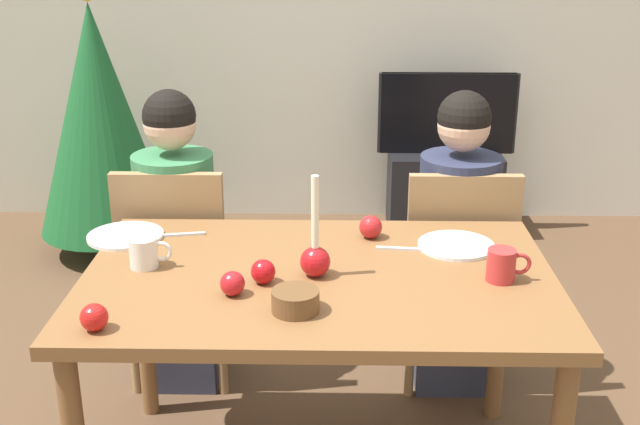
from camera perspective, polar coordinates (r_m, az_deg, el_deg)
back_wall at (r=4.76m, az=0.59°, el=14.96°), size 6.40×0.10×2.60m
dining_table at (r=2.39m, az=-0.10°, el=-6.25°), size 1.40×0.90×0.75m
chair_left at (r=3.06m, az=-10.26°, el=-3.61°), size 0.40×0.40×0.90m
chair_right at (r=3.04m, az=9.80°, el=-3.78°), size 0.40×0.40×0.90m
person_left_child at (r=3.07m, az=-10.21°, el=-2.38°), size 0.30×0.30×1.17m
person_right_child at (r=3.04m, az=9.78°, el=-2.54°), size 0.30×0.30×1.17m
tv_stand at (r=4.72m, az=8.85°, el=1.51°), size 0.64×0.40×0.48m
tv at (r=4.60m, az=9.16°, el=7.08°), size 0.79×0.05×0.46m
christmas_tree at (r=4.37m, az=-15.65°, el=6.44°), size 0.72×0.72×1.44m
candle_centerpiece at (r=2.31m, az=-0.35°, el=-3.11°), size 0.09×0.09×0.31m
plate_left at (r=2.69m, az=-13.85°, el=-1.64°), size 0.25×0.25×0.01m
plate_right at (r=2.57m, az=9.79°, el=-2.35°), size 0.25×0.25×0.01m
mug_left at (r=2.43m, az=-12.52°, el=-2.84°), size 0.13×0.09×0.09m
mug_right at (r=2.35m, az=13.01°, el=-3.72°), size 0.13×0.08×0.10m
fork_left at (r=2.67m, az=-10.22°, el=-1.59°), size 0.18×0.05×0.01m
fork_right at (r=2.53m, az=6.09°, el=-2.62°), size 0.18×0.03×0.01m
bowl_walnuts at (r=2.12m, az=-1.79°, el=-6.38°), size 0.13×0.13×0.06m
apple_near_candle at (r=2.10m, az=-15.97°, el=-7.28°), size 0.07×0.07×0.07m
apple_by_left_plate at (r=2.28m, az=-4.12°, el=-4.27°), size 0.07×0.07×0.07m
apple_by_right_mug at (r=2.60m, az=3.67°, el=-1.05°), size 0.08×0.08×0.08m
apple_far_edge at (r=2.22m, az=-6.33°, el=-5.11°), size 0.07×0.07×0.07m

